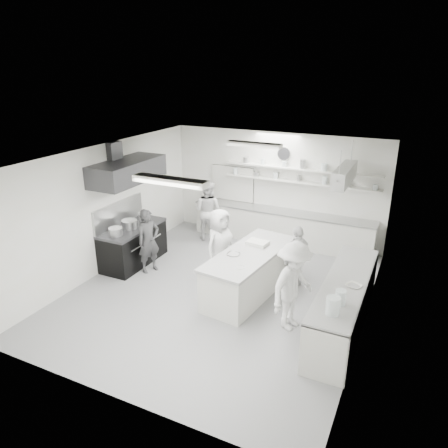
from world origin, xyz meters
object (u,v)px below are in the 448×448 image
at_px(right_counter, 343,306).
at_px(prep_island, 249,274).
at_px(cook_back, 207,210).
at_px(stove, 133,246).
at_px(back_counter, 281,227).
at_px(cook_stove, 149,241).

xyz_separation_m(right_counter, prep_island, (-2.07, 0.44, -0.01)).
distance_m(right_counter, cook_back, 5.14).
bearing_deg(prep_island, stove, -175.98).
distance_m(stove, right_counter, 5.28).
bearing_deg(back_counter, stove, -136.01).
xyz_separation_m(stove, cook_back, (0.94, 2.18, 0.40)).
bearing_deg(cook_back, right_counter, 145.28).
xyz_separation_m(back_counter, cook_back, (-1.96, -0.62, 0.39)).
bearing_deg(prep_island, cook_stove, -172.23).
bearing_deg(cook_stove, stove, 96.39).
bearing_deg(stove, cook_stove, -17.74).
relative_size(cook_stove, cook_back, 0.91).
relative_size(right_counter, prep_island, 1.32).
relative_size(stove, prep_island, 0.72).
height_order(right_counter, cook_stove, cook_stove).
xyz_separation_m(back_counter, right_counter, (2.35, -3.40, 0.01)).
distance_m(stove, prep_island, 3.18).
relative_size(stove, cook_back, 1.06).
bearing_deg(back_counter, cook_back, -162.33).
relative_size(prep_island, cook_back, 1.47).
bearing_deg(prep_island, back_counter, 102.24).
distance_m(stove, cook_back, 2.41).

